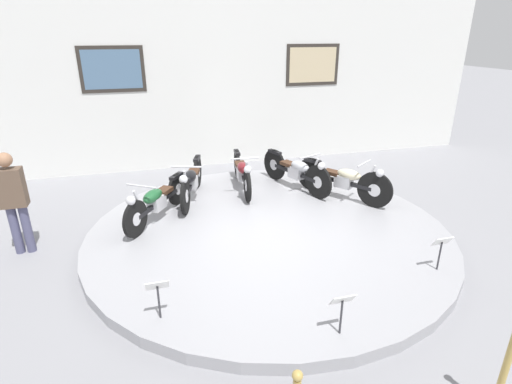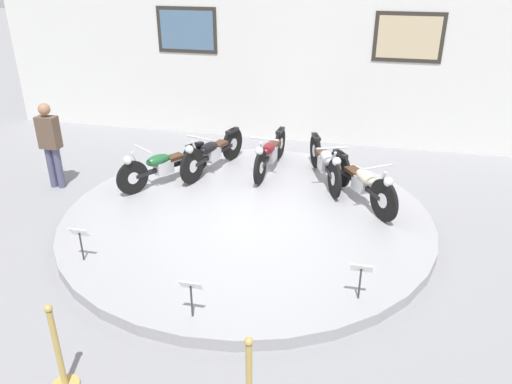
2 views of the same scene
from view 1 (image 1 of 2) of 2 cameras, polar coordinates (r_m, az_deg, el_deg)
The scene contains 13 objects.
ground_plane at distance 6.75m, azimuth 1.78°, elevation -6.30°, with size 60.00×60.00×0.00m, color gray.
display_platform at distance 6.71m, azimuth 1.79°, elevation -5.69°, with size 5.90×5.90×0.16m, color #99999E.
back_wall at distance 10.07m, azimuth -5.42°, elevation 16.17°, with size 14.00×0.22×4.38m.
motorcycle_green at distance 6.99m, azimuth -14.05°, elevation -1.11°, with size 1.13×1.65×0.78m.
motorcycle_black at distance 7.71m, azimuth -9.21°, elevation 1.66°, with size 0.70×1.94×0.81m.
motorcycle_maroon at distance 8.14m, azimuth -1.99°, elevation 2.94°, with size 0.54×1.97×0.79m.
motorcycle_silver at distance 8.19m, azimuth 5.80°, elevation 3.09°, with size 0.79×1.91×0.81m.
motorcycle_cream at distance 7.83m, azimuth 12.42°, elevation 1.80°, with size 1.20×1.70×0.82m.
info_placard_front_left at distance 4.68m, azimuth -13.87°, elevation -13.51°, with size 0.26×0.11×0.51m.
info_placard_front_centre at distance 4.44m, azimuth 12.21°, elevation -15.50°, with size 0.26×0.11×0.51m.
info_placard_front_right at distance 5.93m, azimuth 24.96°, elevation -6.98°, with size 0.26×0.11×0.51m.
visitor_standing at distance 6.90m, azimuth -31.31°, elevation -0.79°, with size 0.36×0.22×1.60m.
stanchion_post_right_of_entry at distance 4.40m, azimuth 31.57°, elevation -22.32°, with size 0.28×0.28×1.02m.
Camera 1 is at (-1.79, -5.67, 3.19)m, focal length 28.00 mm.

